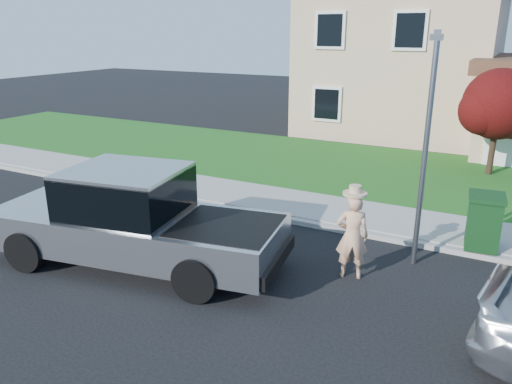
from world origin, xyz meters
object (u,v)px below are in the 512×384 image
at_px(woman, 352,235).
at_px(street_lamp, 427,139).
at_px(pickup_truck, 134,221).
at_px(trash_bin, 484,221).
at_px(ornamental_tree, 500,108).

xyz_separation_m(woman, street_lamp, (1.00, 1.15, 1.76)).
height_order(pickup_truck, woman, pickup_truck).
xyz_separation_m(trash_bin, street_lamp, (-1.17, -1.23, 1.91)).
distance_m(woman, street_lamp, 2.33).
relative_size(pickup_truck, street_lamp, 1.38).
xyz_separation_m(ornamental_tree, street_lamp, (-0.95, -7.75, 0.37)).
xyz_separation_m(woman, trash_bin, (2.17, 2.38, -0.15)).
xyz_separation_m(pickup_truck, street_lamp, (5.13, 2.64, 1.71)).
height_order(woman, street_lamp, street_lamp).
bearing_deg(ornamental_tree, pickup_truck, -120.31).
xyz_separation_m(pickup_truck, ornamental_tree, (6.07, 10.39, 1.34)).
bearing_deg(trash_bin, ornamental_tree, 86.35).
relative_size(woman, trash_bin, 1.60).
bearing_deg(street_lamp, ornamental_tree, 76.68).
height_order(pickup_truck, ornamental_tree, ornamental_tree).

